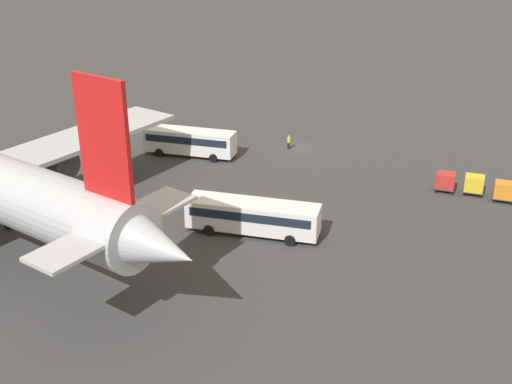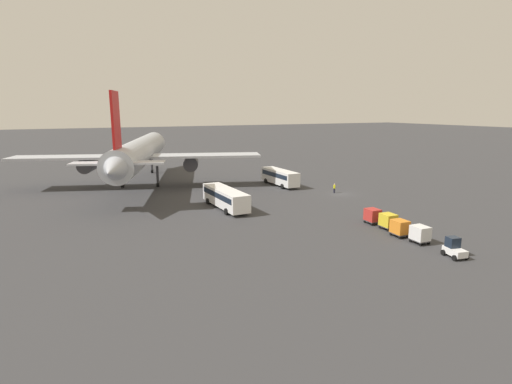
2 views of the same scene
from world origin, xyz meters
name	(u,v)px [view 1 (image 1 of 2)]	position (x,y,z in m)	size (l,w,h in m)	color
ground_plane	(299,148)	(0.00, 0.00, 0.00)	(600.00, 600.00, 0.00)	#38383A
shuttle_bus_near	(190,140)	(12.08, 6.00, 1.91)	(11.11, 3.24, 3.18)	white
shuttle_bus_far	(253,215)	(-0.92, 23.05, 1.86)	(12.34, 3.55, 3.08)	white
worker_person	(289,142)	(1.17, 0.51, 0.87)	(0.38, 0.38, 1.74)	#1E1E2D
cargo_cart_orange	(504,190)	(-23.49, 9.21, 1.19)	(2.09, 1.80, 2.06)	#38383D
cargo_cart_yellow	(474,184)	(-20.60, 8.30, 1.19)	(2.09, 1.80, 2.06)	#38383D
cargo_cart_red	(445,181)	(-17.72, 8.32, 1.19)	(2.09, 1.80, 2.06)	#38383D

